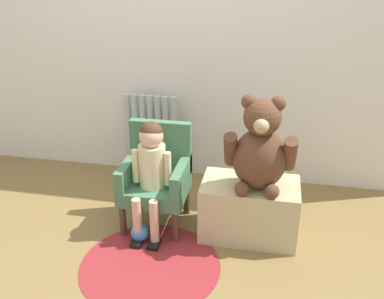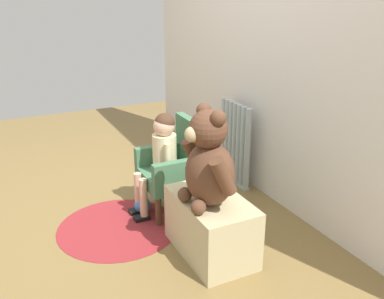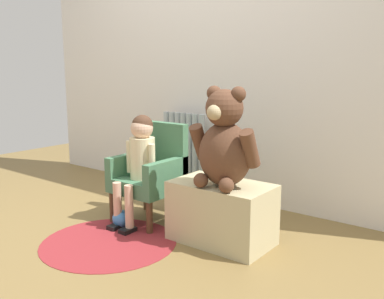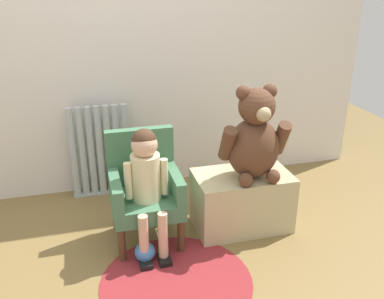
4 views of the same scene
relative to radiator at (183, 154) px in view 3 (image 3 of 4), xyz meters
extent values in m
plane|color=olive|center=(0.19, -1.12, -0.34)|extent=(6.00, 6.00, 0.00)
cube|color=silver|center=(0.19, 0.12, 0.86)|extent=(3.80, 0.05, 2.40)
cylinder|color=#A8B4B9|center=(-0.19, 0.00, 0.01)|extent=(0.05, 0.05, 0.67)
cylinder|color=#A8B4B9|center=(-0.12, 0.00, 0.01)|extent=(0.05, 0.05, 0.67)
cylinder|color=#A8B4B9|center=(-0.06, 0.00, 0.01)|extent=(0.05, 0.05, 0.67)
cylinder|color=#A8B4B9|center=(0.00, 0.00, 0.01)|extent=(0.05, 0.05, 0.67)
cylinder|color=#A8B4B9|center=(0.06, 0.00, 0.01)|extent=(0.05, 0.05, 0.67)
cylinder|color=#A8B4B9|center=(0.12, 0.00, 0.01)|extent=(0.05, 0.05, 0.67)
cylinder|color=#A8B4B9|center=(0.19, 0.00, 0.01)|extent=(0.05, 0.05, 0.67)
cube|color=#A8B4B9|center=(0.00, 0.00, -0.33)|extent=(0.43, 0.05, 0.02)
cube|color=#427250|center=(0.22, -0.68, -0.08)|extent=(0.41, 0.40, 0.10)
cube|color=#427250|center=(0.22, -0.51, 0.16)|extent=(0.41, 0.06, 0.36)
cube|color=#427250|center=(0.05, -0.68, 0.04)|extent=(0.06, 0.40, 0.14)
cube|color=#427250|center=(0.40, -0.68, 0.04)|extent=(0.06, 0.40, 0.14)
cylinder|color=#4C331E|center=(0.05, -0.85, -0.23)|extent=(0.04, 0.04, 0.21)
cylinder|color=#4C331E|center=(0.40, -0.85, -0.23)|extent=(0.04, 0.04, 0.21)
cylinder|color=#4C331E|center=(0.05, -0.51, -0.23)|extent=(0.04, 0.04, 0.21)
cylinder|color=#4C331E|center=(0.40, -0.51, -0.23)|extent=(0.04, 0.04, 0.21)
cylinder|color=beige|center=(0.22, -0.72, 0.11)|extent=(0.17, 0.17, 0.28)
sphere|color=#D8AD8E|center=(0.22, -0.72, 0.32)|extent=(0.15, 0.15, 0.15)
sphere|color=#472D1E|center=(0.22, -0.72, 0.34)|extent=(0.14, 0.14, 0.14)
cylinder|color=#D8AD8E|center=(0.17, -0.91, -0.17)|extent=(0.06, 0.06, 0.28)
cube|color=black|center=(0.17, -0.93, -0.33)|extent=(0.07, 0.11, 0.03)
cylinder|color=#D8AD8E|center=(0.28, -0.91, -0.17)|extent=(0.06, 0.06, 0.28)
cube|color=black|center=(0.28, -0.93, -0.33)|extent=(0.07, 0.11, 0.03)
cylinder|color=beige|center=(0.12, -0.74, 0.11)|extent=(0.04, 0.04, 0.22)
cylinder|color=beige|center=(0.33, -0.74, 0.11)|extent=(0.04, 0.04, 0.22)
cube|color=tan|center=(0.84, -0.68, -0.15)|extent=(0.61, 0.36, 0.37)
ellipsoid|color=brown|center=(0.88, -0.72, 0.22)|extent=(0.32, 0.28, 0.38)
sphere|color=brown|center=(0.88, -0.73, 0.49)|extent=(0.22, 0.22, 0.22)
sphere|color=tan|center=(0.88, -0.83, 0.47)|extent=(0.09, 0.09, 0.09)
sphere|color=brown|center=(0.80, -0.72, 0.57)|extent=(0.09, 0.09, 0.09)
sphere|color=brown|center=(0.97, -0.72, 0.57)|extent=(0.09, 0.09, 0.09)
cylinder|color=brown|center=(0.71, -0.73, 0.28)|extent=(0.08, 0.17, 0.23)
cylinder|color=brown|center=(1.06, -0.73, 0.28)|extent=(0.08, 0.17, 0.23)
sphere|color=brown|center=(0.80, -0.83, 0.07)|extent=(0.09, 0.09, 0.09)
sphere|color=brown|center=(0.97, -0.83, 0.07)|extent=(0.09, 0.09, 0.09)
cylinder|color=maroon|center=(0.31, -1.11, -0.34)|extent=(0.83, 0.83, 0.01)
sphere|color=#3C7FC7|center=(0.17, -0.89, -0.28)|extent=(0.12, 0.12, 0.12)
camera|label=1|loc=(0.94, -3.04, 1.31)|focal=40.00mm
camera|label=2|loc=(2.83, -1.79, 1.21)|focal=40.00mm
camera|label=3|loc=(2.21, -2.76, 0.72)|focal=40.00mm
camera|label=4|loc=(-0.09, -2.93, 1.22)|focal=40.00mm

